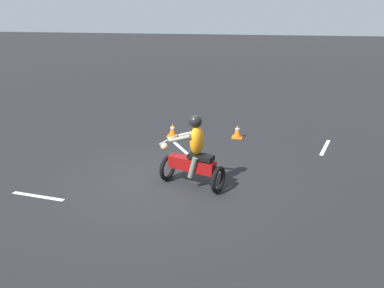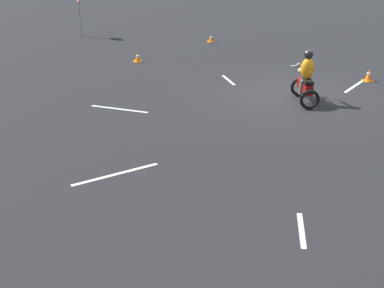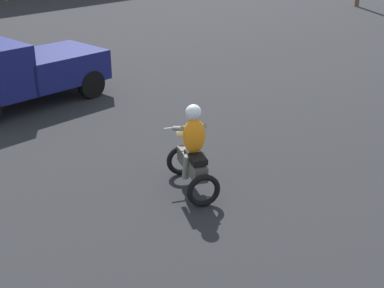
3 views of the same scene
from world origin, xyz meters
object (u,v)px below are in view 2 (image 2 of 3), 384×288
traffic_cone_near_left (369,76)px  traffic_cone_mid_center (211,39)px  stop_sign (78,2)px  motorcycle_rider_foreground (306,80)px  traffic_cone_mid_left (138,58)px

traffic_cone_near_left → traffic_cone_mid_center: bearing=19.3°
stop_sign → motorcycle_rider_foreground: bearing=-158.5°
motorcycle_rider_foreground → traffic_cone_mid_left: motorcycle_rider_foreground is taller
stop_sign → traffic_cone_mid_center: size_ratio=7.17×
traffic_cone_mid_center → traffic_cone_mid_left: size_ratio=0.90×
stop_sign → traffic_cone_mid_left: bearing=-166.6°
stop_sign → traffic_cone_mid_left: size_ratio=6.48×
stop_sign → traffic_cone_near_left: bearing=-143.4°
traffic_cone_mid_center → traffic_cone_mid_left: 4.87m
traffic_cone_near_left → motorcycle_rider_foreground: bearing=112.6°
stop_sign → traffic_cone_near_left: size_ratio=5.58×
traffic_cone_near_left → traffic_cone_mid_left: (5.38, 6.93, -0.03)m
traffic_cone_near_left → traffic_cone_mid_left: bearing=52.2°
motorcycle_rider_foreground → traffic_cone_mid_center: (9.36, -0.56, -0.57)m
stop_sign → traffic_cone_mid_left: (-5.81, -1.38, -1.46)m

